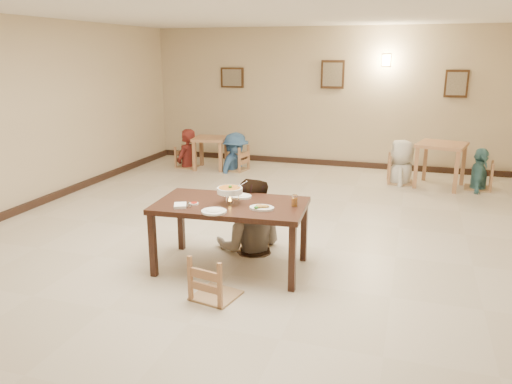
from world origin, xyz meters
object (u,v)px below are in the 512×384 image
(bg_chair_rr, at_px, (480,163))
(bg_diner_c, at_px, (403,140))
(drink_glass, at_px, (294,201))
(chair_far, at_px, (251,208))
(bg_table_right, at_px, (441,151))
(bg_chair_lr, at_px, (235,147))
(bg_diner_b, at_px, (235,133))
(main_diner, at_px, (250,179))
(bg_table_left, at_px, (211,143))
(bg_chair_rl, at_px, (402,157))
(bg_diner_d, at_px, (482,148))
(bg_diner_a, at_px, (186,129))
(main_table, at_px, (231,210))
(bg_chair_ll, at_px, (187,148))
(curry_warmer, at_px, (230,191))
(chair_near, at_px, (215,256))

(bg_chair_rr, xyz_separation_m, bg_diner_c, (-1.40, 0.02, 0.36))
(drink_glass, bearing_deg, chair_far, 138.17)
(bg_table_right, bearing_deg, bg_chair_lr, 178.36)
(drink_glass, relative_size, bg_diner_b, 0.08)
(main_diner, height_order, bg_table_right, main_diner)
(main_diner, xyz_separation_m, bg_chair_lr, (-1.72, 4.16, -0.43))
(bg_table_left, height_order, bg_table_right, bg_table_right)
(bg_chair_rl, relative_size, bg_diner_c, 0.62)
(bg_table_right, relative_size, bg_diner_d, 0.65)
(bg_table_left, relative_size, bg_chair_rl, 0.75)
(bg_table_left, relative_size, bg_diner_a, 0.46)
(main_table, height_order, bg_chair_lr, bg_chair_lr)
(bg_chair_ll, height_order, bg_diner_b, bg_diner_b)
(chair_far, bearing_deg, bg_chair_rl, 51.75)
(chair_far, xyz_separation_m, bg_diner_d, (3.14, 3.99, 0.25))
(bg_table_right, relative_size, bg_chair_rr, 1.02)
(main_diner, bearing_deg, bg_table_right, -133.85)
(curry_warmer, bearing_deg, drink_glass, 8.85)
(main_diner, height_order, bg_diner_b, main_diner)
(bg_chair_rr, relative_size, bg_diner_d, 0.64)
(bg_table_left, height_order, bg_chair_lr, bg_chair_lr)
(bg_chair_rl, distance_m, bg_chair_rr, 1.40)
(main_table, xyz_separation_m, chair_far, (-0.01, 0.75, -0.20))
(bg_chair_rl, distance_m, bg_diner_d, 1.42)
(chair_near, distance_m, bg_diner_b, 5.83)
(bg_chair_ll, bearing_deg, bg_chair_lr, -85.36)
(bg_chair_rr, bearing_deg, curry_warmer, -27.66)
(curry_warmer, bearing_deg, bg_diner_b, 109.41)
(bg_table_right, bearing_deg, main_diner, -120.87)
(bg_chair_rr, bearing_deg, bg_chair_ll, -84.31)
(bg_table_left, bearing_deg, main_diner, -61.18)
(bg_chair_ll, relative_size, bg_diner_d, 0.58)
(drink_glass, relative_size, bg_chair_lr, 0.13)
(bg_table_left, xyz_separation_m, bg_chair_ll, (-0.56, -0.03, -0.12))
(bg_diner_a, xyz_separation_m, bg_diner_c, (4.55, 0.01, -0.00))
(bg_diner_a, bearing_deg, bg_diner_b, 101.76)
(bg_chair_rl, xyz_separation_m, bg_diner_c, (0.00, -0.00, 0.33))
(curry_warmer, bearing_deg, bg_table_right, 62.60)
(bg_table_left, distance_m, bg_chair_rr, 5.39)
(bg_diner_d, bearing_deg, bg_chair_lr, 96.25)
(chair_far, bearing_deg, drink_glass, -56.50)
(bg_diner_b, distance_m, bg_diner_c, 3.44)
(bg_chair_rr, bearing_deg, bg_diner_b, -85.06)
(main_table, xyz_separation_m, bg_chair_ll, (-2.81, 4.74, -0.27))
(curry_warmer, bearing_deg, bg_diner_d, 56.58)
(bg_chair_lr, bearing_deg, bg_diner_c, 99.57)
(chair_far, xyz_separation_m, bg_chair_rr, (3.14, 3.99, -0.03))
(chair_near, xyz_separation_m, bg_chair_lr, (-1.80, 5.53, 0.04))
(curry_warmer, relative_size, bg_table_left, 0.41)
(bg_diner_b, bearing_deg, bg_table_left, 98.12)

